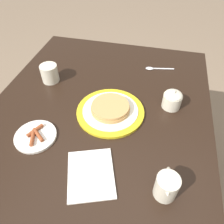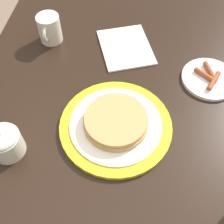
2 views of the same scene
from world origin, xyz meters
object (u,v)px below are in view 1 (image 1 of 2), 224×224
Objects in this scene: coffee_mug at (50,73)px; creamer_pitcher at (167,186)px; sugar_bowl at (172,99)px; spoon at (155,68)px; napkin at (91,174)px; pancake_plate at (110,110)px; side_plate_bacon at (35,136)px.

creamer_pitcher is (-0.45, -0.58, 0.00)m from coffee_mug.
sugar_bowl reaches higher than coffee_mug.
coffee_mug reaches higher than spoon.
spoon is (0.66, -0.15, 0.00)m from napkin.
napkin is (0.01, 0.24, -0.04)m from creamer_pitcher.
pancake_plate is 1.91× the size of spoon.
sugar_bowl is (0.40, -0.00, -0.00)m from creamer_pitcher.
coffee_mug is at bearing 51.96° from creamer_pitcher.
pancake_plate reaches higher than side_plate_bacon.
spoon is (0.56, -0.40, -0.00)m from side_plate_bacon.
sugar_bowl reaches higher than pancake_plate.
pancake_plate is at bearing 38.92° from creamer_pitcher.
side_plate_bacon is at bearing 77.36° from creamer_pitcher.
creamer_pitcher reaches higher than coffee_mug.
coffee_mug is 1.03× the size of creamer_pitcher.
sugar_bowl reaches higher than side_plate_bacon.
napkin is at bearing 148.48° from sugar_bowl.
spoon is at bearing -35.34° from side_plate_bacon.
sugar_bowl is at bearing -95.35° from coffee_mug.
creamer_pitcher is (-0.30, -0.24, 0.03)m from pancake_plate.
spoon is at bearing -12.46° from napkin.
pancake_plate is 0.29m from napkin.
creamer_pitcher is at bearing 179.81° from sugar_bowl.
coffee_mug reaches higher than side_plate_bacon.
creamer_pitcher is 0.74× the size of spoon.
coffee_mug is 0.56m from napkin.
coffee_mug is at bearing 113.65° from spoon.
coffee_mug is at bearing 14.92° from side_plate_bacon.
sugar_bowl is (-0.05, -0.58, -0.00)m from coffee_mug.
pancake_plate is 0.40m from spoon.
creamer_pitcher is 0.40m from sugar_bowl.
spoon reaches higher than napkin.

